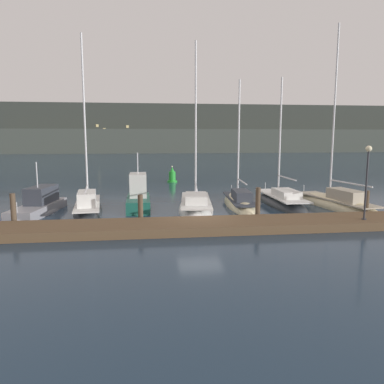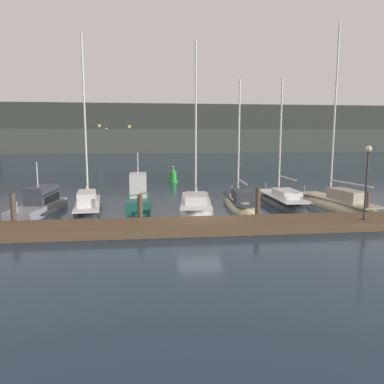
% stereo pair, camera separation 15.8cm
% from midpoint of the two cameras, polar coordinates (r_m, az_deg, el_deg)
% --- Properties ---
extents(ground_plane, '(400.00, 400.00, 0.00)m').
position_cam_midpoint_polar(ground_plane, '(21.17, 1.41, -4.68)').
color(ground_plane, '#1E3347').
extents(dock, '(28.46, 2.80, 0.45)m').
position_cam_midpoint_polar(dock, '(19.51, 2.11, -5.14)').
color(dock, brown).
rests_on(dock, ground).
extents(mooring_pile_0, '(0.28, 0.28, 1.85)m').
position_cam_midpoint_polar(mooring_pile_0, '(21.91, -25.38, -2.58)').
color(mooring_pile_0, '#4C3D2D').
rests_on(mooring_pile_0, ground).
extents(mooring_pile_1, '(0.28, 0.28, 1.66)m').
position_cam_midpoint_polar(mooring_pile_1, '(20.77, -7.70, -2.67)').
color(mooring_pile_1, '#4C3D2D').
rests_on(mooring_pile_1, ground).
extents(mooring_pile_2, '(0.28, 0.28, 1.95)m').
position_cam_midpoint_polar(mooring_pile_2, '(21.67, 10.17, -1.88)').
color(mooring_pile_2, '#4C3D2D').
rests_on(mooring_pile_2, ground).
extents(mooring_pile_3, '(0.28, 0.28, 1.65)m').
position_cam_midpoint_polar(mooring_pile_3, '(24.46, 25.24, -1.74)').
color(mooring_pile_3, '#4C3D2D').
rests_on(mooring_pile_3, ground).
extents(motorboat_berth_1, '(2.74, 6.38, 3.86)m').
position_cam_midpoint_polar(motorboat_berth_1, '(25.58, -22.11, -2.45)').
color(motorboat_berth_1, gray).
rests_on(motorboat_berth_1, ground).
extents(sailboat_berth_2, '(2.60, 7.71, 11.73)m').
position_cam_midpoint_polar(sailboat_berth_2, '(24.89, -15.39, -2.55)').
color(sailboat_berth_2, '#2D3338').
rests_on(sailboat_berth_2, ground).
extents(motorboat_berth_3, '(1.66, 4.77, 4.26)m').
position_cam_midpoint_polar(motorboat_berth_3, '(25.36, -7.97, -1.48)').
color(motorboat_berth_3, '#195647').
rests_on(motorboat_berth_3, ground).
extents(sailboat_berth_4, '(3.14, 8.20, 11.67)m').
position_cam_midpoint_polar(sailboat_berth_4, '(24.59, 0.76, -2.59)').
color(sailboat_berth_4, white).
rests_on(sailboat_berth_4, ground).
extents(sailboat_berth_5, '(2.33, 7.73, 9.44)m').
position_cam_midpoint_polar(sailboat_berth_5, '(26.40, 7.39, -1.89)').
color(sailboat_berth_5, beige).
rests_on(sailboat_berth_5, ground).
extents(sailboat_berth_6, '(2.16, 7.87, 9.59)m').
position_cam_midpoint_polar(sailboat_berth_6, '(27.46, 13.65, -1.65)').
color(sailboat_berth_6, '#2D3338').
rests_on(sailboat_berth_6, ground).
extents(sailboat_berth_7, '(3.26, 8.67, 13.04)m').
position_cam_midpoint_polar(sailboat_berth_7, '(27.38, 21.34, -1.99)').
color(sailboat_berth_7, beige).
rests_on(sailboat_berth_7, ground).
extents(channel_buoy, '(1.06, 1.06, 1.75)m').
position_cam_midpoint_polar(channel_buoy, '(39.96, -2.77, 2.42)').
color(channel_buoy, green).
rests_on(channel_buoy, ground).
extents(dock_lamppost, '(0.32, 0.32, 3.90)m').
position_cam_midpoint_polar(dock_lamppost, '(21.47, 25.33, 2.98)').
color(dock_lamppost, '#2D2D33').
rests_on(dock_lamppost, dock).
extents(hillside_backdrop, '(240.00, 23.00, 14.90)m').
position_cam_midpoint_polar(hillside_backdrop, '(123.41, -3.46, 9.35)').
color(hillside_backdrop, '#333833').
rests_on(hillside_backdrop, ground).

